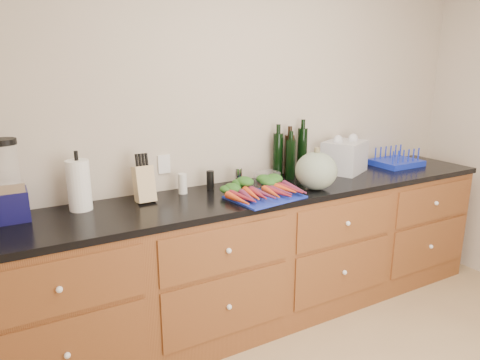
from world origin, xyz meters
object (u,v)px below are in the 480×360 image
tomato_box (267,176)px  squash (316,171)px  blender_appliance (8,186)px  dish_rack (396,161)px  cutting_board (265,197)px  carrots (261,190)px  paper_towel (79,185)px  knife_block (144,184)px

tomato_box → squash: bearing=-61.8°
blender_appliance → dish_rack: size_ratio=1.18×
cutting_board → blender_appliance: 1.44m
carrots → cutting_board: bearing=-90.0°
blender_appliance → paper_towel: size_ratio=1.51×
blender_appliance → paper_towel: (0.35, 0.00, -0.05)m
carrots → tomato_box: carrots is taller
cutting_board → paper_towel: 1.10m
cutting_board → carrots: (-0.00, 0.04, 0.03)m
blender_appliance → knife_block: size_ratio=2.01×
paper_towel → dish_rack: 2.49m
squash → paper_towel: size_ratio=0.97×
knife_block → cutting_board: bearing=-24.0°
carrots → dish_rack: bearing=7.7°
cutting_board → squash: bearing=0.3°
squash → dish_rack: squash is taller
carrots → squash: size_ratio=1.65×
squash → blender_appliance: 1.82m
carrots → blender_appliance: 1.43m
knife_block → blender_appliance: bearing=178.6°
cutting_board → knife_block: size_ratio=1.98×
squash → cutting_board: bearing=-179.7°
cutting_board → knife_block: 0.75m
blender_appliance → squash: bearing=-10.0°
squash → knife_block: size_ratio=1.28×
dish_rack → tomato_box: bearing=175.8°
carrots → dish_rack: (1.44, 0.20, -0.00)m
cutting_board → tomato_box: 0.40m
knife_block → tomato_box: (0.90, 0.03, -0.07)m
blender_appliance → tomato_box: bearing=0.4°
paper_towel → knife_block: bearing=-3.1°
paper_towel → dish_rack: (2.48, -0.08, -0.11)m
carrots → paper_towel: (-1.04, 0.28, 0.11)m
dish_rack → knife_block: bearing=178.4°
paper_towel → tomato_box: (1.27, 0.01, -0.11)m
paper_towel → tomato_box: size_ratio=1.91×
cutting_board → tomato_box: size_ratio=2.85×
cutting_board → tomato_box: bearing=55.6°
squash → tomato_box: 0.38m
carrots → tomato_box: (0.23, 0.29, -0.00)m
blender_appliance → dish_rack: bearing=-1.6°
tomato_box → dish_rack: size_ratio=0.41×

